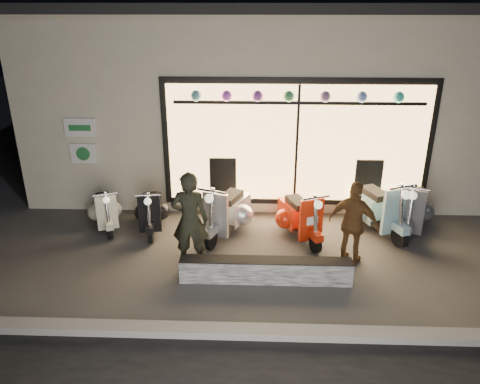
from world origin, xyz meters
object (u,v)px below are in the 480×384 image
object	(u,v)px
graffiti_barrier	(265,270)
woman	(354,223)
scooter_silver	(229,211)
man	(190,220)
scooter_red	(298,215)

from	to	relation	value
graffiti_barrier	woman	world-z (taller)	woman
graffiti_barrier	scooter_silver	xyz separation A→B (m)	(-0.69, 1.76, 0.24)
man	woman	distance (m)	2.77
man	scooter_silver	bearing A→B (deg)	-112.84
scooter_red	graffiti_barrier	bearing A→B (deg)	-132.56
scooter_silver	woman	xyz separation A→B (m)	(2.18, -1.10, 0.31)
graffiti_barrier	man	bearing A→B (deg)	159.72
scooter_red	man	xyz separation A→B (m)	(-1.91, -1.20, 0.45)
scooter_silver	woman	distance (m)	2.47
graffiti_barrier	man	world-z (taller)	man
scooter_silver	woman	size ratio (longest dim) A/B	1.00
graffiti_barrier	scooter_red	bearing A→B (deg)	68.92
graffiti_barrier	woman	size ratio (longest dim) A/B	1.85
scooter_red	woman	xyz separation A→B (m)	(0.85, -1.01, 0.34)
graffiti_barrier	woman	xyz separation A→B (m)	(1.50, 0.66, 0.55)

